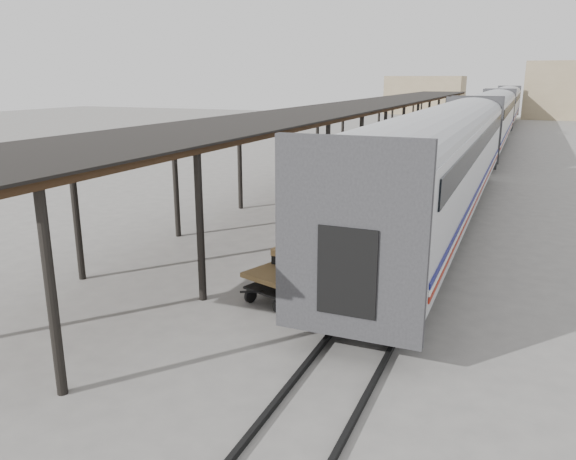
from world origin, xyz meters
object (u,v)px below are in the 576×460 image
(porter, at_px, (288,239))
(pedestrian, at_px, (374,168))
(baggage_cart, at_px, (289,274))
(luggage_tug, at_px, (355,166))

(porter, relative_size, pedestrian, 1.21)
(pedestrian, bearing_deg, porter, 112.40)
(baggage_cart, bearing_deg, porter, -50.38)
(pedestrian, bearing_deg, luggage_tug, -24.28)
(baggage_cart, bearing_deg, pedestrian, 116.02)
(baggage_cart, xyz_separation_m, porter, (0.25, -0.65, 1.18))
(luggage_tug, bearing_deg, pedestrian, -19.22)
(luggage_tug, xyz_separation_m, porter, (3.95, -19.52, 1.18))
(baggage_cart, height_order, luggage_tug, luggage_tug)
(luggage_tug, distance_m, pedestrian, 1.78)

